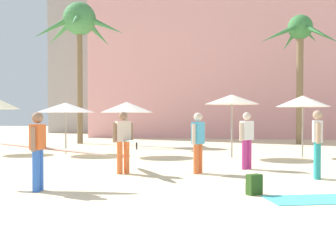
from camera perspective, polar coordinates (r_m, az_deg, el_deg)
The scene contains 15 objects.
ground at distance 6.06m, azimuth -7.77°, elevation -14.05°, with size 120.00×120.00×0.00m, color beige.
hotel_pink at distance 36.40m, azimuth 11.84°, elevation 12.17°, with size 25.39×9.37×16.95m, color pink.
palm_tree_far_left at distance 26.30m, azimuth 16.90°, elevation 10.67°, with size 4.41×4.11×7.35m.
palm_tree_left at distance 26.34m, azimuth -11.53°, elevation 12.71°, with size 5.31×5.36×8.18m.
cafe_umbrella_0 at distance 17.58m, azimuth -5.40°, elevation 2.45°, with size 2.12×2.12×2.17m.
cafe_umbrella_1 at distance 16.96m, azimuth 8.36°, elevation 3.45°, with size 2.10×2.10×2.44m.
cafe_umbrella_3 at distance 18.83m, azimuth -13.24°, elevation 2.36°, with size 2.41×2.41×2.17m.
cafe_umbrella_4 at distance 17.82m, azimuth 17.21°, elevation 3.11°, with size 2.07×2.07×2.40m.
beach_towel at distance 8.91m, azimuth 18.70°, elevation -9.08°, with size 1.84×0.97×0.01m, color #4CC6D6.
backpack at distance 9.11m, azimuth 11.17°, elevation -7.57°, with size 0.35×0.34×0.42m.
person_far_left at distance 12.25m, azimuth -5.76°, elevation -1.86°, with size 1.67×2.96×1.72m.
person_near_left at distance 9.81m, azimuth -16.35°, elevation -2.77°, with size 2.95×0.78×1.69m.
person_mid_right at distance 12.16m, azimuth 3.94°, elevation -1.87°, with size 0.36×0.59×1.70m.
person_far_right at distance 13.32m, azimuth 10.26°, elevation -1.55°, with size 0.49×0.50×1.72m.
person_near_right at distance 11.73m, azimuth 18.95°, elevation -1.89°, with size 0.26×0.61×1.75m.
Camera 1 is at (1.58, -5.62, 1.60)m, focal length 46.60 mm.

